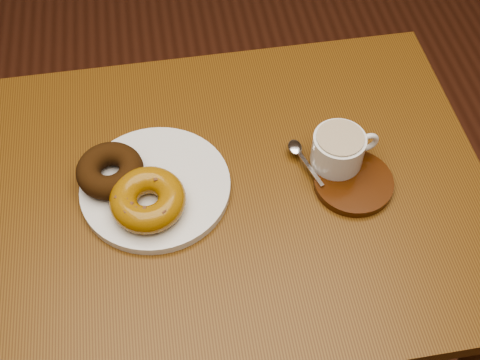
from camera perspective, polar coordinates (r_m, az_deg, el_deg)
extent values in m
cube|color=brown|center=(1.01, -1.12, -1.36)|extent=(0.87, 0.65, 0.03)
cylinder|color=#482814|center=(1.54, -17.14, -3.34)|extent=(0.05, 0.05, 0.78)
cylinder|color=#482814|center=(1.58, 11.71, 0.54)|extent=(0.05, 0.05, 0.78)
cylinder|color=silver|center=(1.00, -8.01, -0.65)|extent=(0.28, 0.28, 0.02)
torus|color=#331C0A|center=(1.00, -12.23, 0.88)|extent=(0.14, 0.14, 0.04)
torus|color=#986610|center=(0.95, -8.74, -1.85)|extent=(0.15, 0.15, 0.04)
cube|color=#55321C|center=(0.93, -6.57, -0.89)|extent=(0.01, 0.01, 0.00)
cube|color=#55321C|center=(0.94, -6.78, -0.27)|extent=(0.01, 0.01, 0.00)
cube|color=#55321C|center=(0.95, -7.24, 0.23)|extent=(0.01, 0.01, 0.00)
cube|color=#55321C|center=(0.95, -7.89, 0.56)|extent=(0.01, 0.01, 0.00)
cube|color=#55321C|center=(0.96, -8.65, 0.68)|extent=(0.01, 0.01, 0.00)
cube|color=#55321C|center=(0.96, -9.44, 0.57)|extent=(0.01, 0.01, 0.00)
cube|color=#55321C|center=(0.96, -10.16, 0.26)|extent=(0.01, 0.01, 0.00)
cube|color=#55321C|center=(0.95, -10.73, -0.23)|extent=(0.01, 0.01, 0.00)
cube|color=#55321C|center=(0.95, -11.09, -0.84)|extent=(0.01, 0.01, 0.00)
cube|color=#55321C|center=(0.94, -11.19, -1.50)|extent=(0.01, 0.01, 0.00)
cube|color=#55321C|center=(0.93, -11.01, -2.14)|extent=(0.01, 0.01, 0.00)
cube|color=#55321C|center=(0.92, -10.57, -2.67)|extent=(0.01, 0.01, 0.00)
cube|color=#55321C|center=(0.92, -9.92, -3.03)|extent=(0.01, 0.01, 0.00)
cube|color=#55321C|center=(0.91, -9.13, -3.16)|extent=(0.01, 0.01, 0.00)
cube|color=#55321C|center=(0.91, -8.31, -3.05)|extent=(0.01, 0.01, 0.00)
cube|color=#55321C|center=(0.92, -7.56, -2.72)|extent=(0.01, 0.01, 0.00)
cube|color=#55321C|center=(0.92, -6.98, -2.20)|extent=(0.01, 0.01, 0.00)
cube|color=#55321C|center=(0.93, -6.63, -1.56)|extent=(0.01, 0.01, 0.00)
cylinder|color=#3A1A08|center=(1.01, 10.69, -0.22)|extent=(0.13, 0.13, 0.01)
cylinder|color=silver|center=(1.01, 9.27, 2.86)|extent=(0.09, 0.09, 0.06)
cylinder|color=brown|center=(0.98, 9.50, 3.97)|extent=(0.08, 0.08, 0.00)
torus|color=silver|center=(1.02, 11.96, 3.52)|extent=(0.04, 0.01, 0.04)
ellipsoid|color=silver|center=(1.03, 5.23, 3.14)|extent=(0.02, 0.03, 0.01)
cube|color=silver|center=(1.01, 6.57, 1.23)|extent=(0.03, 0.09, 0.00)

